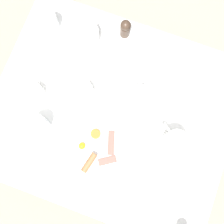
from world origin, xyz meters
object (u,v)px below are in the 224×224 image
(water_glass_tall, at_px, (49,22))
(knife_by_plate, at_px, (205,88))
(wine_glass_spare, at_px, (39,125))
(fork_spare, at_px, (43,165))
(teacup_with_saucer_right, at_px, (36,93))
(fork_by_plate, at_px, (148,196))
(breakfast_plate, at_px, (96,150))
(teapot_near, at_px, (175,142))
(teapot_far, at_px, (87,36))
(creamer_jug, at_px, (86,90))
(spoon_for_tea, at_px, (37,52))
(teacup_with_saucer_left, at_px, (139,94))
(salt_grinder, at_px, (125,28))
(water_glass_short, at_px, (144,39))

(water_glass_tall, distance_m, knife_by_plate, 0.79)
(water_glass_tall, bearing_deg, wine_glass_spare, -162.78)
(wine_glass_spare, relative_size, fork_spare, 0.60)
(teacup_with_saucer_right, xyz_separation_m, knife_by_plate, (0.29, -0.72, -0.02))
(wine_glass_spare, xyz_separation_m, fork_by_plate, (-0.12, -0.55, -0.05))
(fork_spare, bearing_deg, breakfast_plate, -54.12)
(water_glass_tall, bearing_deg, knife_by_plate, -92.68)
(teapot_near, relative_size, fork_spare, 0.91)
(fork_by_plate, relative_size, knife_by_plate, 0.83)
(teapot_far, height_order, creamer_jug, teapot_far)
(knife_by_plate, bearing_deg, spoon_for_tea, 97.43)
(teacup_with_saucer_left, xyz_separation_m, salt_grinder, (0.26, 0.17, 0.03))
(teacup_with_saucer_right, xyz_separation_m, creamer_jug, (0.09, -0.21, 0.00))
(teapot_far, height_order, salt_grinder, teapot_far)
(breakfast_plate, relative_size, teacup_with_saucer_right, 1.76)
(teapot_far, bearing_deg, teapot_near, -105.72)
(teapot_near, bearing_deg, water_glass_short, 165.24)
(breakfast_plate, distance_m, water_glass_short, 0.55)
(breakfast_plate, bearing_deg, teacup_with_saucer_right, 67.46)
(knife_by_plate, bearing_deg, breakfast_plate, 139.60)
(wine_glass_spare, relative_size, spoon_for_tea, 0.67)
(breakfast_plate, distance_m, spoon_for_tea, 0.55)
(breakfast_plate, xyz_separation_m, water_glass_short, (0.55, -0.03, 0.04))
(teacup_with_saucer_left, distance_m, fork_spare, 0.53)
(water_glass_tall, relative_size, wine_glass_spare, 0.98)
(breakfast_plate, height_order, water_glass_tall, water_glass_tall)
(wine_glass_spare, xyz_separation_m, fork_spare, (-0.16, -0.07, -0.05))
(spoon_for_tea, bearing_deg, creamer_jug, -108.78)
(water_glass_short, bearing_deg, knife_by_plate, -107.54)
(teacup_with_saucer_left, relative_size, teacup_with_saucer_right, 1.00)
(water_glass_short, bearing_deg, salt_grinder, 79.99)
(spoon_for_tea, distance_m, fork_spare, 0.53)
(breakfast_plate, bearing_deg, teacup_with_saucer_left, -17.89)
(knife_by_plate, relative_size, fork_spare, 1.20)
(water_glass_short, xyz_separation_m, wine_glass_spare, (-0.53, 0.30, 0.00))
(water_glass_short, distance_m, knife_by_plate, 0.36)
(water_glass_tall, bearing_deg, teacup_with_saucer_left, -108.98)
(water_glass_tall, bearing_deg, teapot_far, -90.71)
(salt_grinder, bearing_deg, fork_by_plate, -152.52)
(fork_spare, bearing_deg, fork_by_plate, -85.94)
(teacup_with_saucer_left, relative_size, wine_glass_spare, 1.44)
(knife_by_plate, bearing_deg, teacup_with_saucer_right, 112.15)
(breakfast_plate, height_order, fork_by_plate, breakfast_plate)
(creamer_jug, bearing_deg, teacup_with_saucer_right, 112.97)
(fork_by_plate, bearing_deg, breakfast_plate, 68.84)
(breakfast_plate, height_order, teacup_with_saucer_left, teacup_with_saucer_left)
(knife_by_plate, height_order, fork_spare, same)
(water_glass_tall, distance_m, fork_by_plate, 0.91)
(teapot_far, distance_m, water_glass_short, 0.26)
(teacup_with_saucer_right, height_order, creamer_jug, teacup_with_saucer_right)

